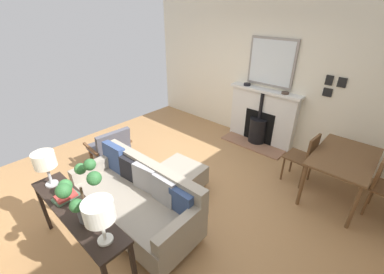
# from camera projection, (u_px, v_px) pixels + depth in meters

# --- Properties ---
(ground_plane) EXTENTS (4.91, 5.60, 0.01)m
(ground_plane) POSITION_uv_depth(u_px,v_px,m) (178.00, 187.00, 4.04)
(ground_plane) COLOR #A87A4C
(wall_left) EXTENTS (0.12, 5.60, 2.82)m
(wall_left) POSITION_uv_depth(u_px,v_px,m) (263.00, 73.00, 4.98)
(wall_left) COLOR silver
(wall_left) RESTS_ON ground
(fireplace) EXTENTS (0.59, 1.47, 1.15)m
(fireplace) POSITION_uv_depth(u_px,v_px,m) (261.00, 120.00, 5.18)
(fireplace) COLOR #93664C
(fireplace) RESTS_ON ground
(mirror_over_mantel) EXTENTS (0.04, 0.92, 0.89)m
(mirror_over_mantel) POSITION_uv_depth(u_px,v_px,m) (271.00, 62.00, 4.70)
(mirror_over_mantel) COLOR gray
(mantel_bowl_near) EXTENTS (0.14, 0.14, 0.05)m
(mantel_bowl_near) POSITION_uv_depth(u_px,v_px,m) (247.00, 84.00, 5.11)
(mantel_bowl_near) COLOR black
(mantel_bowl_near) RESTS_ON fireplace
(mantel_bowl_far) EXTENTS (0.14, 0.14, 0.04)m
(mantel_bowl_far) POSITION_uv_depth(u_px,v_px,m) (285.00, 93.00, 4.63)
(mantel_bowl_far) COLOR #47382D
(mantel_bowl_far) RESTS_ON fireplace
(sofa) EXTENTS (0.84, 1.84, 0.84)m
(sofa) POSITION_uv_depth(u_px,v_px,m) (137.00, 199.00, 3.26)
(sofa) COLOR #B2B2B7
(sofa) RESTS_ON ground
(ottoman) EXTENTS (0.72, 0.71, 0.40)m
(ottoman) POSITION_uv_depth(u_px,v_px,m) (179.00, 177.00, 3.88)
(ottoman) COLOR #B2B2B7
(ottoman) RESTS_ON ground
(armchair_accent) EXTENTS (0.72, 0.64, 0.74)m
(armchair_accent) POSITION_uv_depth(u_px,v_px,m) (110.00, 145.00, 4.41)
(armchair_accent) COLOR brown
(armchair_accent) RESTS_ON ground
(console_table) EXTENTS (0.33, 1.57, 0.74)m
(console_table) POSITION_uv_depth(u_px,v_px,m) (77.00, 216.00, 2.64)
(console_table) COLOR black
(console_table) RESTS_ON ground
(table_lamp_near_end) EXTENTS (0.24, 0.24, 0.43)m
(table_lamp_near_end) POSITION_uv_depth(u_px,v_px,m) (45.00, 161.00, 2.78)
(table_lamp_near_end) COLOR #B2B2B7
(table_lamp_near_end) RESTS_ON console_table
(table_lamp_far_end) EXTENTS (0.26, 0.26, 0.45)m
(table_lamp_far_end) POSITION_uv_depth(u_px,v_px,m) (99.00, 212.00, 2.08)
(table_lamp_far_end) COLOR white
(table_lamp_far_end) RESTS_ON console_table
(potted_plant) EXTENTS (0.42, 0.47, 0.61)m
(potted_plant) POSITION_uv_depth(u_px,v_px,m) (81.00, 193.00, 2.31)
(potted_plant) COLOR #4C4C51
(potted_plant) RESTS_ON console_table
(book_stack) EXTENTS (0.26, 0.19, 0.06)m
(book_stack) POSITION_uv_depth(u_px,v_px,m) (66.00, 197.00, 2.71)
(book_stack) COLOR #4C7056
(book_stack) RESTS_ON console_table
(dining_table) EXTENTS (1.19, 0.76, 0.73)m
(dining_table) POSITION_uv_depth(u_px,v_px,m) (344.00, 161.00, 3.56)
(dining_table) COLOR brown
(dining_table) RESTS_ON ground
(dining_chair_near_fireplace) EXTENTS (0.42, 0.42, 0.88)m
(dining_chair_near_fireplace) POSITION_uv_depth(u_px,v_px,m) (305.00, 155.00, 3.92)
(dining_chair_near_fireplace) COLOR brown
(dining_chair_near_fireplace) RESTS_ON ground
(dining_chair_by_back_wall) EXTENTS (0.43, 0.43, 0.88)m
(dining_chair_by_back_wall) POSITION_uv_depth(u_px,v_px,m) (384.00, 183.00, 3.32)
(dining_chair_by_back_wall) COLOR brown
(dining_chair_by_back_wall) RESTS_ON ground
(photo_gallery_row) EXTENTS (0.02, 0.32, 0.36)m
(photo_gallery_row) POSITION_uv_depth(u_px,v_px,m) (333.00, 85.00, 4.14)
(photo_gallery_row) COLOR black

